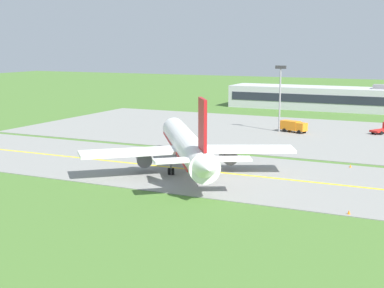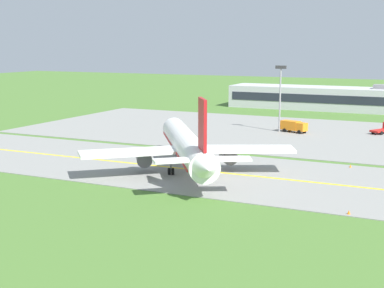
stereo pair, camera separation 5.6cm
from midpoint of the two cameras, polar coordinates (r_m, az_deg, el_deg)
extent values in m
plane|color=#47702D|center=(85.95, 2.48, -2.92)|extent=(500.00, 500.00, 0.00)
cube|color=gray|center=(85.94, 2.48, -2.89)|extent=(240.00, 28.00, 0.10)
cube|color=gray|center=(122.76, 14.56, 0.72)|extent=(140.00, 52.00, 0.10)
cube|color=yellow|center=(85.93, 2.48, -2.85)|extent=(220.00, 0.60, 0.01)
cylinder|color=white|center=(85.74, -0.56, -0.08)|extent=(22.26, 30.47, 4.00)
cone|color=white|center=(103.57, -1.92, 1.68)|extent=(4.60, 4.28, 3.80)
cone|color=white|center=(67.83, 1.54, -2.46)|extent=(4.61, 4.55, 3.40)
cube|color=red|center=(85.83, -0.56, -0.41)|extent=(20.81, 28.25, 0.36)
cube|color=#1E232D|center=(101.31, -1.78, 1.89)|extent=(3.83, 3.39, 0.70)
cube|color=white|center=(82.97, -6.18, -0.83)|extent=(14.38, 13.58, 0.50)
cylinder|color=#47474C|center=(85.29, -4.87, -1.47)|extent=(3.80, 4.10, 2.30)
cylinder|color=black|center=(86.85, -4.93, -1.26)|extent=(1.88, 1.38, 2.10)
cube|color=white|center=(85.26, 5.31, -0.52)|extent=(15.59, 10.86, 0.50)
cylinder|color=#47474C|center=(87.00, 3.71, -1.23)|extent=(3.80, 4.10, 2.30)
cylinder|color=black|center=(88.54, 3.49, -1.02)|extent=(1.88, 1.38, 2.10)
cube|color=red|center=(70.26, 1.08, 2.00)|extent=(2.78, 3.88, 6.50)
cube|color=white|center=(70.39, -1.47, -1.66)|extent=(6.14, 5.69, 0.30)
cube|color=white|center=(71.41, 3.63, -1.51)|extent=(6.43, 4.92, 0.30)
cylinder|color=slate|center=(98.94, -1.57, -0.38)|extent=(0.24, 0.24, 1.65)
cylinder|color=black|center=(99.09, -1.57, -0.85)|extent=(0.90, 1.11, 1.10)
cylinder|color=slate|center=(84.04, -2.13, -2.26)|extent=(0.24, 0.24, 1.65)
cylinder|color=black|center=(84.19, -2.31, -2.81)|extent=(0.90, 1.11, 1.10)
cylinder|color=black|center=(84.25, -1.94, -2.80)|extent=(0.90, 1.11, 1.10)
cylinder|color=slate|center=(84.74, 1.37, -2.15)|extent=(0.24, 0.24, 1.65)
cylinder|color=black|center=(84.87, 1.19, -2.70)|extent=(0.90, 1.11, 1.10)
cylinder|color=black|center=(84.96, 1.55, -2.69)|extent=(0.90, 1.11, 1.10)
cube|color=red|center=(128.89, 18.50, 1.29)|extent=(4.01, 5.05, 0.40)
cylinder|color=black|center=(128.80, 17.87, 1.16)|extent=(0.69, 0.94, 0.90)
cylinder|color=black|center=(127.60, 18.64, 1.04)|extent=(0.69, 0.94, 0.90)
cube|color=orange|center=(125.07, 11.08, 1.70)|extent=(2.36, 2.48, 1.80)
cube|color=#1E232D|center=(124.61, 11.38, 1.80)|extent=(0.72, 1.78, 0.81)
cube|color=orange|center=(126.73, 9.96, 1.89)|extent=(4.66, 3.37, 2.00)
cylinder|color=orange|center=(124.93, 11.10, 2.15)|extent=(0.20, 0.20, 0.18)
cylinder|color=black|center=(126.05, 11.32, 1.27)|extent=(0.95, 0.58, 0.90)
cylinder|color=black|center=(124.40, 10.81, 1.17)|extent=(0.95, 0.58, 0.90)
cylinder|color=black|center=(128.22, 9.90, 1.46)|extent=(0.95, 0.58, 0.90)
cylinder|color=black|center=(126.52, 9.36, 1.36)|extent=(0.95, 0.58, 0.90)
cube|color=#B2B2B7|center=(173.01, 14.35, 4.47)|extent=(63.31, 12.91, 6.70)
cube|color=#1E232D|center=(166.64, 13.91, 4.40)|extent=(60.78, 0.10, 2.41)
cube|color=slate|center=(170.70, 18.59, 5.52)|extent=(4.00, 4.00, 1.20)
cylinder|color=gray|center=(126.32, 8.91, 4.36)|extent=(0.36, 0.36, 14.00)
cube|color=#333333|center=(125.82, 9.00, 7.69)|extent=(2.40, 0.50, 0.70)
cone|color=orange|center=(67.41, 15.62, -6.69)|extent=(0.44, 0.44, 0.60)
cone|color=orange|center=(92.45, 15.76, -2.18)|extent=(0.44, 0.44, 0.60)
camera|label=1|loc=(0.03, -89.98, 0.00)|focal=52.69mm
camera|label=2|loc=(0.03, 90.02, 0.00)|focal=52.69mm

